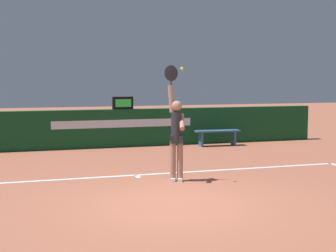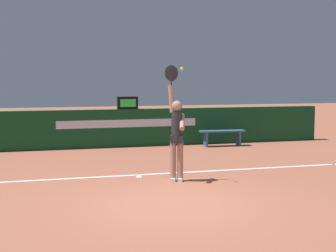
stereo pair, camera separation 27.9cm
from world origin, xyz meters
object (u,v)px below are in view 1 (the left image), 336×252
object	(u,v)px
courtside_bench_near	(217,134)
speed_display	(123,103)
tennis_player	(176,133)
tennis_ball	(182,69)

from	to	relation	value
courtside_bench_near	speed_display	bearing A→B (deg)	166.34
tennis_player	courtside_bench_near	world-z (taller)	tennis_player
tennis_player	tennis_ball	bearing A→B (deg)	-82.75
tennis_player	courtside_bench_near	xyz separation A→B (m)	(3.02, 4.86, -0.65)
speed_display	tennis_ball	world-z (taller)	tennis_ball
tennis_player	tennis_ball	size ratio (longest dim) A/B	36.00
speed_display	courtside_bench_near	distance (m)	3.23
speed_display	tennis_player	bearing A→B (deg)	-90.44
tennis_ball	tennis_player	bearing A→B (deg)	97.25
speed_display	tennis_ball	distance (m)	5.93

